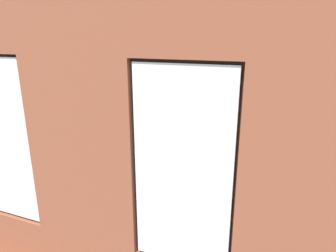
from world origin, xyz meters
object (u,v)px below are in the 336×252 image
at_px(potted_plant_near_tv, 18,147).
at_px(potted_plant_by_left_couch, 298,152).
at_px(media_console, 41,151).
at_px(remote_black, 181,149).
at_px(potted_plant_foreground_right, 117,111).
at_px(couch_left, 326,185).
at_px(cup_ceramic, 157,145).
at_px(coffee_table, 178,150).
at_px(candle_jar, 198,145).
at_px(couch_by_window, 106,218).
at_px(papasan_chair, 199,125).
at_px(potted_plant_between_couches, 215,232).
at_px(table_plant_small, 178,141).
at_px(tv_flatscreen, 37,121).
at_px(potted_plant_corner_near_left, 325,131).

relative_size(potted_plant_near_tv, potted_plant_by_left_couch, 2.62).
relative_size(media_console, potted_plant_near_tv, 0.90).
distance_m(remote_black, potted_plant_foreground_right, 3.24).
xyz_separation_m(couch_left, cup_ceramic, (3.13, -0.31, 0.16)).
distance_m(potted_plant_near_tv, potted_plant_by_left_couch, 5.44).
relative_size(coffee_table, media_console, 1.26).
distance_m(candle_jar, media_console, 3.37).
bearing_deg(potted_plant_near_tv, couch_by_window, 163.51).
relative_size(remote_black, potted_plant_foreground_right, 0.19).
bearing_deg(candle_jar, papasan_chair, -75.10).
height_order(potted_plant_near_tv, potted_plant_between_couches, potted_plant_near_tv).
relative_size(candle_jar, potted_plant_foreground_right, 0.12).
bearing_deg(potted_plant_by_left_couch, couch_left, 105.72).
bearing_deg(table_plant_small, tv_flatscreen, 17.10).
bearing_deg(remote_black, couch_left, -107.87).
bearing_deg(papasan_chair, potted_plant_near_tv, 58.15).
distance_m(potted_plant_corner_near_left, potted_plant_near_tv, 6.34).
relative_size(couch_left, table_plant_small, 8.13).
bearing_deg(tv_flatscreen, couch_by_window, 148.78).
relative_size(table_plant_small, media_console, 0.22).
xyz_separation_m(papasan_chair, potted_plant_between_couches, (-1.39, 4.20, 0.04)).
relative_size(remote_black, potted_plant_between_couches, 0.14).
relative_size(couch_by_window, couch_left, 1.00).
xyz_separation_m(couch_by_window, potted_plant_corner_near_left, (-2.97, -4.35, 0.26)).
distance_m(potted_plant_by_left_couch, potted_plant_foreground_right, 4.90).
height_order(remote_black, papasan_chair, papasan_chair).
distance_m(couch_left, candle_jar, 2.39).
relative_size(couch_by_window, coffee_table, 1.44).
bearing_deg(couch_left, potted_plant_near_tv, -78.39).
relative_size(papasan_chair, potted_plant_foreground_right, 1.17).
bearing_deg(couch_left, tv_flatscreen, -89.98).
xyz_separation_m(potted_plant_corner_near_left, potted_plant_by_left_couch, (0.55, 0.83, -0.27)).
height_order(table_plant_small, media_console, table_plant_small).
distance_m(remote_black, papasan_chair, 1.85).
distance_m(couch_left, potted_plant_foreground_right, 5.68).
height_order(media_console, tv_flatscreen, tv_flatscreen).
bearing_deg(potted_plant_by_left_couch, couch_by_window, 55.45).
xyz_separation_m(coffee_table, media_console, (2.83, 0.87, -0.13)).
bearing_deg(table_plant_small, candle_jar, -162.28).
relative_size(candle_jar, table_plant_small, 0.43).
bearing_deg(potted_plant_by_left_couch, media_console, 20.05).
relative_size(tv_flatscreen, papasan_chair, 1.17).
height_order(cup_ceramic, media_console, media_console).
bearing_deg(potted_plant_corner_near_left, potted_plant_near_tv, 35.80).
height_order(coffee_table, potted_plant_foreground_right, potted_plant_foreground_right).
xyz_separation_m(tv_flatscreen, potted_plant_by_left_couch, (-5.13, -1.87, -0.63)).
relative_size(couch_by_window, remote_black, 11.89).
height_order(couch_by_window, table_plant_small, couch_by_window).
bearing_deg(couch_left, potted_plant_by_left_couch, -168.92).
distance_m(table_plant_small, potted_plant_corner_near_left, 3.39).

